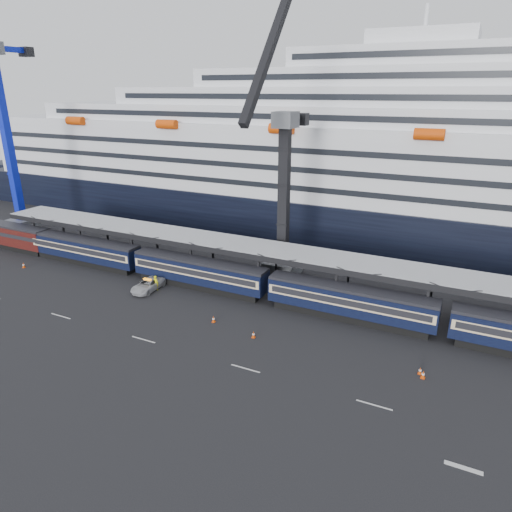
% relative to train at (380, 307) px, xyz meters
% --- Properties ---
extents(ground, '(260.00, 260.00, 0.00)m').
position_rel_train_xyz_m(ground, '(4.65, -10.00, -2.20)').
color(ground, black).
rests_on(ground, ground).
extents(train, '(133.05, 3.00, 4.05)m').
position_rel_train_xyz_m(train, '(0.00, 0.00, 0.00)').
color(train, black).
rests_on(train, ground).
extents(canopy, '(130.00, 6.25, 5.53)m').
position_rel_train_xyz_m(canopy, '(4.65, 4.00, 3.05)').
color(canopy, gray).
rests_on(canopy, ground).
extents(cruise_ship, '(214.09, 28.84, 34.00)m').
position_rel_train_xyz_m(cruise_ship, '(3.57, 35.99, 10.14)').
color(cruise_ship, black).
rests_on(cruise_ship, ground).
extents(crane_blue, '(4.50, 19.91, 52.01)m').
position_rel_train_xyz_m(crane_blue, '(-67.35, 7.55, 16.03)').
color(crane_blue, '#4C4F53').
rests_on(crane_blue, ground).
extents(crane_dark_near, '(4.50, 17.75, 35.08)m').
position_rel_train_xyz_m(crane_dark_near, '(-15.35, 8.59, 9.73)').
color(crane_dark_near, '#4C4F53').
rests_on(crane_dark_near, ground).
extents(pickup_truck, '(2.61, 5.32, 1.45)m').
position_rel_train_xyz_m(pickup_truck, '(-28.89, -3.75, -1.47)').
color(pickup_truck, '#A2A3A9').
rests_on(pickup_truck, ground).
extents(worker, '(0.74, 0.51, 1.97)m').
position_rel_train_xyz_m(worker, '(-28.03, -3.17, -1.22)').
color(worker, '#D6D80B').
rests_on(worker, ground).
extents(traffic_cone_a, '(0.41, 0.41, 0.82)m').
position_rel_train_xyz_m(traffic_cone_a, '(-50.41, -5.35, -1.80)').
color(traffic_cone_a, '#D64206').
rests_on(traffic_cone_a, ground).
extents(traffic_cone_b, '(0.39, 0.39, 0.78)m').
position_rel_train_xyz_m(traffic_cone_b, '(-16.74, -7.49, -1.82)').
color(traffic_cone_b, '#D64206').
rests_on(traffic_cone_b, ground).
extents(traffic_cone_c, '(0.37, 0.37, 0.75)m').
position_rel_train_xyz_m(traffic_cone_c, '(-11.21, -8.57, -1.83)').
color(traffic_cone_c, '#D64206').
rests_on(traffic_cone_c, ground).
extents(traffic_cone_d, '(0.36, 0.36, 0.72)m').
position_rel_train_xyz_m(traffic_cone_d, '(5.43, -7.72, -1.85)').
color(traffic_cone_d, '#D64206').
rests_on(traffic_cone_d, ground).
extents(traffic_cone_e, '(0.40, 0.40, 0.80)m').
position_rel_train_xyz_m(traffic_cone_e, '(5.76, -8.28, -1.81)').
color(traffic_cone_e, '#D64206').
rests_on(traffic_cone_e, ground).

